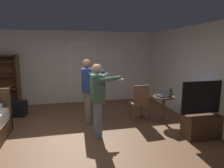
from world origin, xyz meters
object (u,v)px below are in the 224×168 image
at_px(bookshelf, 2,80).
at_px(bottle_on_table, 171,93).
at_px(person_striped_shirt, 88,86).
at_px(suitcase_dark, 15,108).
at_px(tv_flatscreen, 205,120).
at_px(person_blue_shirt, 98,96).
at_px(laptop, 164,95).
at_px(side_table, 164,105).
at_px(wooden_chair, 140,101).

relative_size(bookshelf, bottle_on_table, 7.37).
height_order(person_striped_shirt, suitcase_dark, person_striped_shirt).
bearing_deg(tv_flatscreen, person_blue_shirt, 165.77).
height_order(bookshelf, suitcase_dark, bookshelf).
height_order(bottle_on_table, person_striped_shirt, person_striped_shirt).
bearing_deg(bookshelf, laptop, -28.05).
bearing_deg(laptop, side_table, 61.19).
bearing_deg(person_blue_shirt, suitcase_dark, 139.63).
height_order(laptop, person_striped_shirt, person_striped_shirt).
bearing_deg(bottle_on_table, person_striped_shirt, 165.01).
bearing_deg(person_blue_shirt, side_table, 13.07).
distance_m(bottle_on_table, suitcase_dark, 4.35).
distance_m(tv_flatscreen, bottle_on_table, 1.05).
distance_m(tv_flatscreen, person_striped_shirt, 2.86).
height_order(bookshelf, person_striped_shirt, bookshelf).
distance_m(bottle_on_table, person_blue_shirt, 1.96).
xyz_separation_m(bottle_on_table, person_striped_shirt, (-2.05, 0.55, 0.16)).
bearing_deg(tv_flatscreen, bookshelf, 146.14).
bearing_deg(suitcase_dark, wooden_chair, -6.58).
relative_size(bookshelf, suitcase_dark, 2.69).
bearing_deg(tv_flatscreen, suitcase_dark, 151.50).
height_order(laptop, wooden_chair, wooden_chair).
relative_size(bookshelf, wooden_chair, 1.73).
xyz_separation_m(laptop, wooden_chair, (-0.55, 0.26, -0.21)).
bearing_deg(bookshelf, person_blue_shirt, -45.72).
distance_m(bookshelf, suitcase_dark, 1.28).
height_order(wooden_chair, person_striped_shirt, person_striped_shirt).
bearing_deg(side_table, laptop, -118.81).
distance_m(side_table, laptop, 0.29).
relative_size(bookshelf, side_table, 2.45).
xyz_separation_m(side_table, wooden_chair, (-0.58, 0.22, 0.08)).
bearing_deg(side_table, person_blue_shirt, -166.93).
bearing_deg(bookshelf, wooden_chair, -28.41).
relative_size(wooden_chair, person_striped_shirt, 0.60).
bearing_deg(person_striped_shirt, person_blue_shirt, -81.77).
bearing_deg(person_striped_shirt, tv_flatscreen, -31.40).
bearing_deg(laptop, suitcase_dark, 159.71).
distance_m(side_table, person_blue_shirt, 1.89).
height_order(tv_flatscreen, person_blue_shirt, person_blue_shirt).
bearing_deg(person_striped_shirt, side_table, -13.79).
relative_size(person_striped_shirt, suitcase_dark, 2.59).
bearing_deg(bottle_on_table, wooden_chair, 157.23).
distance_m(person_striped_shirt, suitcase_dark, 2.33).
relative_size(bookshelf, person_striped_shirt, 1.04).
xyz_separation_m(tv_flatscreen, bottle_on_table, (-0.33, 0.91, 0.41)).
distance_m(side_table, bottle_on_table, 0.37).
distance_m(bookshelf, person_blue_shirt, 3.81).
xyz_separation_m(bottle_on_table, person_blue_shirt, (-1.93, -0.33, 0.12)).
xyz_separation_m(bookshelf, bottle_on_table, (4.59, -2.39, -0.13)).
xyz_separation_m(side_table, suitcase_dark, (-3.92, 1.40, -0.24)).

